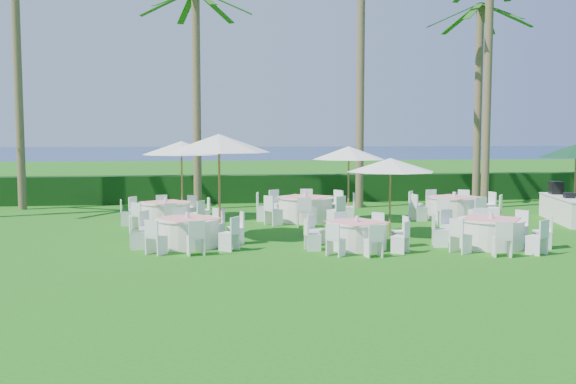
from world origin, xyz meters
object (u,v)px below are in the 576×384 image
at_px(banquet_table_c, 491,232).
at_px(buffet_table, 565,208).
at_px(banquet_table_e, 305,208).
at_px(umbrella_d, 349,153).
at_px(banquet_table_a, 188,231).
at_px(umbrella_b, 390,165).
at_px(umbrella_green, 576,151).
at_px(umbrella_a, 219,143).
at_px(banquet_table_d, 166,213).
at_px(banquet_table_f, 454,207).
at_px(umbrella_c, 181,148).
at_px(banquet_table_b, 357,234).

height_order(banquet_table_c, buffet_table, buffet_table).
bearing_deg(banquet_table_e, banquet_table_c, -54.99).
bearing_deg(umbrella_d, banquet_table_a, -140.66).
xyz_separation_m(umbrella_b, umbrella_green, (7.10, 2.25, 0.33)).
xyz_separation_m(umbrella_a, buffet_table, (11.71, 2.24, -2.25)).
height_order(banquet_table_d, umbrella_a, umbrella_a).
xyz_separation_m(umbrella_a, umbrella_b, (4.91, -0.07, -0.63)).
height_order(banquet_table_a, banquet_table_f, banquet_table_f).
xyz_separation_m(banquet_table_e, umbrella_d, (1.44, -0.25, 1.90)).
distance_m(banquet_table_d, umbrella_a, 4.44).
height_order(banquet_table_c, umbrella_c, umbrella_c).
distance_m(umbrella_a, umbrella_b, 4.95).
bearing_deg(banquet_table_f, banquet_table_a, -154.10).
relative_size(banquet_table_a, banquet_table_b, 1.08).
height_order(umbrella_b, umbrella_c, umbrella_c).
distance_m(banquet_table_f, umbrella_d, 4.25).
bearing_deg(banquet_table_d, umbrella_c, 67.31).
height_order(umbrella_b, buffet_table, umbrella_b).
xyz_separation_m(banquet_table_e, banquet_table_f, (5.24, -0.17, -0.02)).
distance_m(banquet_table_a, banquet_table_b, 4.45).
bearing_deg(umbrella_d, banquet_table_c, -64.85).
bearing_deg(buffet_table, banquet_table_f, 162.14).
height_order(banquet_table_e, umbrella_c, umbrella_c).
height_order(banquet_table_e, umbrella_green, umbrella_green).
bearing_deg(banquet_table_a, umbrella_d, 39.34).
bearing_deg(umbrella_b, umbrella_c, 142.87).
bearing_deg(banquet_table_a, umbrella_green, 14.15).
bearing_deg(umbrella_d, banquet_table_b, -100.20).
bearing_deg(banquet_table_c, umbrella_a, 162.52).
relative_size(banquet_table_a, umbrella_b, 1.16).
xyz_separation_m(umbrella_c, buffet_table, (12.92, -2.33, -2.04)).
bearing_deg(umbrella_green, umbrella_a, -169.68).
distance_m(banquet_table_a, banquet_table_d, 4.52).
bearing_deg(umbrella_c, banquet_table_d, -112.69).
distance_m(banquet_table_b, buffet_table, 9.21).
bearing_deg(umbrella_b, umbrella_a, 179.23).
distance_m(banquet_table_e, umbrella_d, 2.39).
xyz_separation_m(umbrella_green, buffet_table, (-0.31, 0.05, -1.95)).
distance_m(banquet_table_a, umbrella_green, 13.43).
relative_size(banquet_table_e, banquet_table_f, 1.06).
bearing_deg(umbrella_c, banquet_table_c, -39.50).
bearing_deg(banquet_table_a, banquet_table_b, -11.34).
bearing_deg(umbrella_c, umbrella_green, -10.22).
bearing_deg(umbrella_green, banquet_table_b, -154.18).
bearing_deg(banquet_table_f, umbrella_c, 172.68).
height_order(banquet_table_c, banquet_table_f, banquet_table_f).
distance_m(umbrella_b, umbrella_green, 7.45).
height_order(banquet_table_b, umbrella_b, umbrella_b).
relative_size(banquet_table_a, umbrella_c, 1.10).
distance_m(umbrella_green, buffet_table, 1.98).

